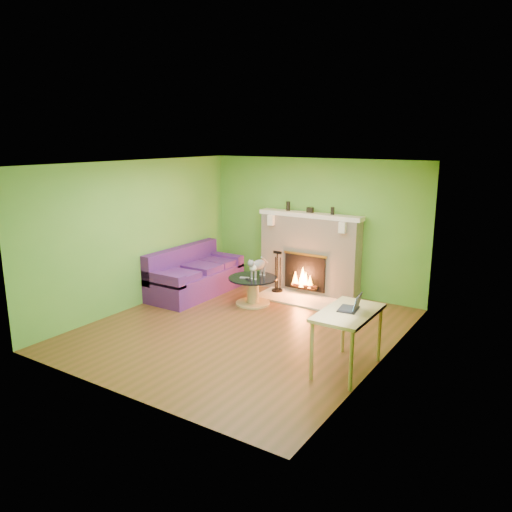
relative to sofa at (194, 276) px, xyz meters
The scene contains 22 objects.
floor 2.16m from the sofa, 29.25° to the right, with size 5.00×5.00×0.00m, color #573719.
ceiling 3.10m from the sofa, 29.25° to the right, with size 5.00×5.00×0.00m, color white.
wall_back 2.55m from the sofa, 38.16° to the left, with size 5.00×5.00×0.00m, color #519831.
wall_front 4.11m from the sofa, 62.32° to the right, with size 5.00×5.00×0.00m, color #519831.
wall_left 1.46m from the sofa, 110.67° to the right, with size 5.00×5.00×0.00m, color #519831.
wall_right 4.34m from the sofa, 14.21° to the right, with size 5.00×5.00×0.00m, color #519831.
window_frame 4.69m from the sofa, 25.34° to the right, with size 1.20×1.20×0.00m, color silver.
window_pane 4.68m from the sofa, 25.38° to the right, with size 1.06×1.06×0.00m, color white.
fireplace 2.29m from the sofa, 34.46° to the left, with size 2.10×0.46×1.58m.
hearth 2.03m from the sofa, 22.24° to the left, with size 1.50×0.75×0.03m, color beige.
mantel 2.54m from the sofa, 34.03° to the left, with size 2.10×0.28×0.08m, color silver.
sofa is the anchor object (origin of this frame).
coffee_table 1.33m from the sofa, ahead, with size 0.89×0.89×0.51m.
desk 4.10m from the sofa, 21.24° to the right, with size 0.64×1.10×0.81m.
cat 1.46m from the sofa, ahead, with size 0.23×0.62×0.39m, color #5E5E63, non-canonical shape.
remote_silver 1.24m from the sofa, ahead, with size 0.17×0.04×0.02m, color gray.
remote_black 1.36m from the sofa, ahead, with size 0.16×0.04×0.02m, color black.
laptop 4.09m from the sofa, 20.68° to the right, with size 0.27×0.31×0.23m, color black, non-canonical shape.
fire_tools 1.63m from the sofa, 33.91° to the left, with size 0.22×0.22×0.81m, color black, non-canonical shape.
mantel_vase_left 2.29m from the sofa, 43.30° to the left, with size 0.08×0.08×0.18m, color black.
mantel_vase_right 2.94m from the sofa, 29.12° to the left, with size 0.07×0.07×0.14m, color black.
mantel_box 2.59m from the sofa, 34.87° to the left, with size 0.12×0.08×0.10m, color black.
Camera 1 is at (4.23, -6.16, 2.98)m, focal length 35.00 mm.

